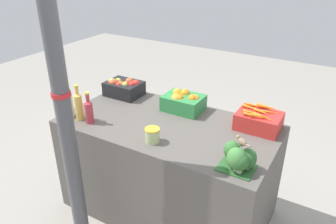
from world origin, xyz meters
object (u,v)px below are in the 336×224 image
at_px(orange_crate, 183,101).
at_px(carrot_crate, 259,120).
at_px(apple_crate, 123,87).
at_px(sparrow_bird, 242,141).
at_px(broccoli_pile, 238,158).
at_px(juice_bottle_ruby, 89,111).
at_px(juice_bottle_cloudy, 68,103).
at_px(pickle_jar, 152,135).
at_px(juice_bottle_golden, 79,105).
at_px(support_pole, 64,111).

distance_m(orange_crate, carrot_crate, 0.64).
bearing_deg(apple_crate, sparrow_bird, -22.81).
xyz_separation_m(apple_crate, broccoli_pile, (1.31, -0.57, 0.00)).
relative_size(broccoli_pile, juice_bottle_ruby, 0.86).
bearing_deg(juice_bottle_cloudy, apple_crate, 78.68).
height_order(juice_bottle_cloudy, pickle_jar, juice_bottle_cloudy).
bearing_deg(juice_bottle_cloudy, pickle_jar, 0.60).
height_order(juice_bottle_golden, juice_bottle_ruby, juice_bottle_golden).
bearing_deg(juice_bottle_ruby, pickle_jar, 0.82).
bearing_deg(apple_crate, carrot_crate, 0.28).
relative_size(orange_crate, juice_bottle_golden, 1.10).
height_order(apple_crate, carrot_crate, carrot_crate).
bearing_deg(pickle_jar, apple_crate, 140.59).
bearing_deg(sparrow_bird, juice_bottle_cloudy, 33.94).
bearing_deg(support_pole, apple_crate, 106.72).
bearing_deg(support_pole, juice_bottle_ruby, 115.12).
bearing_deg(pickle_jar, support_pole, -134.02).
xyz_separation_m(orange_crate, juice_bottle_ruby, (-0.52, -0.57, 0.03)).
xyz_separation_m(juice_bottle_golden, juice_bottle_ruby, (0.11, 0.00, -0.02)).
xyz_separation_m(carrot_crate, juice_bottle_ruby, (-1.16, -0.57, 0.03)).
relative_size(carrot_crate, sparrow_bird, 2.69).
distance_m(apple_crate, juice_bottle_cloudy, 0.58).
xyz_separation_m(orange_crate, carrot_crate, (0.64, 0.00, -0.01)).
bearing_deg(orange_crate, support_pole, -109.04).
height_order(carrot_crate, juice_bottle_ruby, juice_bottle_ruby).
bearing_deg(orange_crate, pickle_jar, -84.18).
bearing_deg(apple_crate, support_pole, -73.28).
distance_m(carrot_crate, juice_bottle_golden, 1.39).
bearing_deg(carrot_crate, juice_bottle_ruby, -153.74).
relative_size(support_pole, broccoli_pile, 10.51).
distance_m(juice_bottle_cloudy, pickle_jar, 0.80).
height_order(juice_bottle_golden, pickle_jar, juice_bottle_golden).
height_order(apple_crate, juice_bottle_golden, juice_bottle_golden).
relative_size(orange_crate, sparrow_bird, 2.69).
distance_m(apple_crate, juice_bottle_golden, 0.57).
xyz_separation_m(apple_crate, carrot_crate, (1.26, 0.01, -0.01)).
relative_size(apple_crate, carrot_crate, 1.00).
xyz_separation_m(juice_bottle_cloudy, pickle_jar, (0.79, 0.01, -0.07)).
xyz_separation_m(pickle_jar, sparrow_bird, (0.63, 0.01, 0.14)).
relative_size(orange_crate, broccoli_pile, 1.46).
height_order(support_pole, juice_bottle_ruby, support_pole).
height_order(support_pole, pickle_jar, support_pole).
distance_m(carrot_crate, sparrow_bird, 0.57).
relative_size(broccoli_pile, juice_bottle_golden, 0.75).
distance_m(support_pole, orange_crate, 1.05).
height_order(apple_crate, pickle_jar, apple_crate).
xyz_separation_m(support_pole, juice_bottle_ruby, (-0.19, 0.40, -0.21)).
bearing_deg(juice_bottle_golden, sparrow_bird, 0.64).
height_order(apple_crate, juice_bottle_cloudy, juice_bottle_cloudy).
distance_m(orange_crate, juice_bottle_ruby, 0.77).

